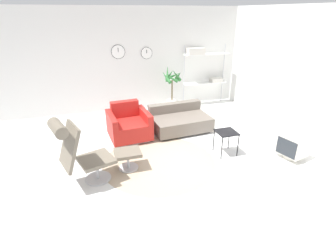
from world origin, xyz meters
name	(u,v)px	position (x,y,z in m)	size (l,w,h in m)	color
ground_plane	(172,158)	(0.00, 0.00, 0.00)	(12.00, 12.00, 0.00)	white
wall_back	(138,60)	(0.00, 3.11, 1.40)	(12.00, 0.09, 2.80)	silver
wall_right	(311,78)	(3.00, 0.00, 1.40)	(0.06, 12.00, 2.80)	silver
round_rug	(159,162)	(-0.29, -0.07, 0.00)	(2.15, 2.15, 0.01)	tan
lounge_chair	(77,148)	(-1.70, -0.37, 0.68)	(0.98, 0.76, 1.19)	#BCBCC1
ottoman	(128,156)	(-0.88, -0.10, 0.26)	(0.47, 0.40, 0.35)	#BCBCC1
armchair_red	(129,126)	(-0.66, 1.17, 0.29)	(0.95, 0.94, 0.78)	silver
couch_low	(180,121)	(0.59, 1.25, 0.22)	(1.41, 1.03, 0.58)	black
side_table	(226,134)	(1.08, -0.13, 0.42)	(0.39, 0.39, 0.48)	black
crt_television	(293,146)	(2.25, -0.67, 0.26)	(0.53, 0.56, 0.48)	beige
potted_plant	(172,93)	(0.82, 2.58, 0.53)	(0.58, 0.57, 1.29)	silver
shelf_unit	(204,64)	(1.90, 2.88, 1.23)	(1.35, 0.28, 1.77)	#BCBCC1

